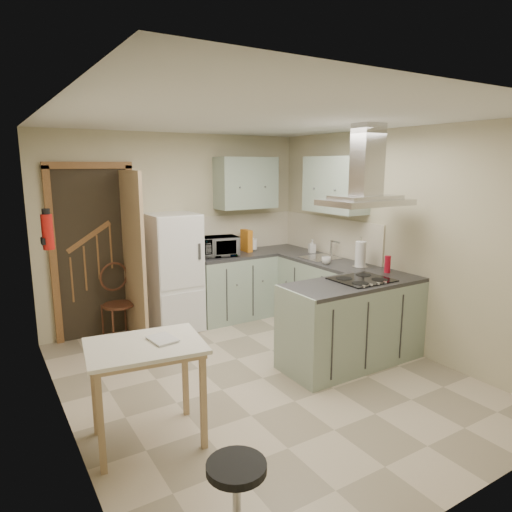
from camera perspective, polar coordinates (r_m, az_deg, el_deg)
floor at (r=4.72m, az=0.85°, el=-15.01°), size 4.20×4.20×0.00m
ceiling at (r=4.25m, az=0.95°, el=16.79°), size 4.20×4.20×0.00m
back_wall at (r=6.16m, az=-9.71°, el=3.28°), size 3.60×0.00×3.60m
left_wall at (r=3.69m, az=-23.37°, el=-2.85°), size 0.00×4.20×4.20m
right_wall at (r=5.49m, az=16.95°, el=1.97°), size 0.00×4.20×4.20m
doorway at (r=5.85m, az=-19.55°, el=0.38°), size 1.10×0.12×2.10m
fridge at (r=5.91m, az=-10.24°, el=-2.02°), size 0.60×0.60×1.50m
counter_back at (r=6.34m, az=-2.89°, el=-3.74°), size 1.08×0.60×0.90m
counter_right at (r=6.25m, az=6.92°, el=-4.03°), size 0.60×1.95×0.90m
splashback at (r=6.58m, az=-1.87°, el=3.07°), size 1.68×0.02×0.50m
wall_cabinet_back at (r=6.37m, az=-1.25°, el=9.12°), size 0.85×0.35×0.70m
wall_cabinet_right at (r=5.90m, az=9.89°, el=8.78°), size 0.35×0.90×0.70m
peninsula at (r=5.01m, az=12.03°, el=-8.10°), size 1.55×0.65×0.90m
hob at (r=4.95m, az=13.08°, el=-2.88°), size 0.58×0.50×0.01m
extractor_hood at (r=4.82m, az=13.52°, el=6.55°), size 0.90×0.55×0.10m
sink at (r=6.01m, az=8.07°, el=-0.21°), size 0.45×0.40×0.01m
fire_extinguisher at (r=4.54m, az=-24.60°, el=2.75°), size 0.10×0.10×0.32m
drop_leaf_table at (r=3.70m, az=-13.43°, el=-16.33°), size 0.93×0.75×0.79m
bentwood_chair at (r=5.82m, az=-16.81°, el=-5.89°), size 0.43×0.43×0.84m
stool at (r=2.94m, az=-2.43°, el=-28.10°), size 0.41×0.41×0.46m
microwave at (r=6.08m, az=-4.60°, el=1.22°), size 0.53×0.40×0.26m
kettle at (r=6.46m, az=-0.43°, el=1.52°), size 0.17×0.17×0.19m
cereal_box at (r=6.39m, az=-1.20°, el=1.93°), size 0.08×0.20×0.31m
soap_bottle at (r=6.33m, az=7.03°, el=1.22°), size 0.11×0.11×0.19m
paper_towel at (r=5.53m, az=12.93°, el=0.24°), size 0.16×0.16×0.32m
cup at (r=5.65m, az=8.78°, el=-0.55°), size 0.13×0.13×0.09m
red_bottle at (r=5.34m, az=16.12°, el=-1.00°), size 0.08×0.08×0.19m
book at (r=3.52m, az=-12.91°, el=-9.77°), size 0.20×0.26×0.11m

